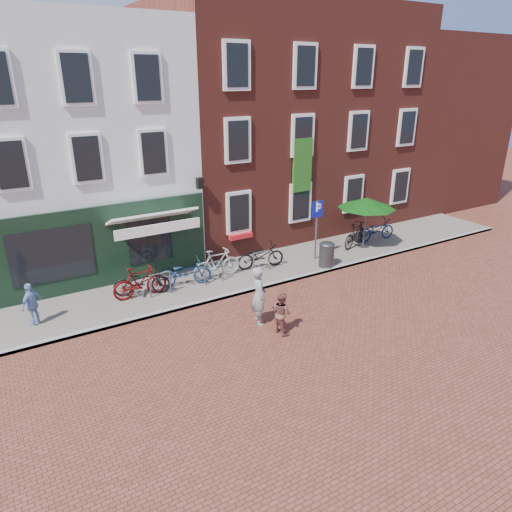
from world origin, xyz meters
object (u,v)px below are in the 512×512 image
bicycle_3 (217,264)px  boy (282,313)px  cafe_person (32,304)px  bicycle_0 (142,281)px  litter_bin (327,253)px  bicycle_2 (185,272)px  bicycle_1 (140,282)px  parasol (367,201)px  woman (259,296)px  bicycle_6 (377,230)px  bicycle_4 (261,256)px  bicycle_5 (356,235)px  parking_sign (317,219)px

bicycle_3 → boy: bearing=-178.2°
bicycle_3 → cafe_person: bearing=95.1°
bicycle_0 → bicycle_3: (2.83, -0.00, 0.05)m
bicycle_3 → litter_bin: bearing=-103.8°
bicycle_2 → bicycle_1: bearing=108.6°
parasol → woman: size_ratio=1.32×
woman → bicycle_2: (-0.96, 3.50, -0.33)m
boy → bicycle_1: boy is taller
parasol → bicycle_2: (-8.24, 0.25, -1.54)m
litter_bin → bicycle_6: (3.87, 1.26, -0.07)m
bicycle_1 → bicycle_2: bicycle_1 is taller
bicycle_6 → bicycle_4: bearing=96.2°
parasol → bicycle_5: (-0.32, 0.16, -1.48)m
parasol → cafe_person: 13.26m
cafe_person → bicycle_4: 8.10m
bicycle_3 → bicycle_4: bearing=-88.4°
parasol → bicycle_0: bearing=178.4°
woman → parking_sign: bearing=-41.6°
boy → bicycle_5: boy is taller
bicycle_3 → woman: bearing=177.0°
bicycle_0 → bicycle_3: 2.83m
bicycle_2 → bicycle_5: size_ratio=1.03×
boy → bicycle_5: bearing=-64.0°
litter_bin → boy: (-4.19, -3.14, -0.02)m
parking_sign → bicycle_6: 3.98m
parasol → litter_bin: bearing=-161.6°
woman → bicycle_0: size_ratio=0.98×
parking_sign → bicycle_6: (3.78, 0.43, -1.19)m
parking_sign → boy: bearing=-137.2°
parking_sign → bicycle_4: parking_sign is taller
bicycle_0 → parasol: bearing=-73.5°
boy → bicycle_3: (0.05, 4.34, 0.01)m
bicycle_0 → bicycle_6: bearing=-71.6°
cafe_person → bicycle_4: cafe_person is taller
woman → boy: bearing=-147.0°
parking_sign → woman: bearing=-145.4°
parking_sign → bicycle_2: size_ratio=1.30×
bicycle_4 → bicycle_6: 6.16m
boy → bicycle_4: size_ratio=0.68×
bicycle_1 → bicycle_4: size_ratio=0.97×
parasol → bicycle_1: (-9.88, 0.13, -1.48)m
woman → bicycle_6: 9.08m
litter_bin → boy: boy is taller
bicycle_2 → bicycle_5: bearing=-76.1°
bicycle_4 → bicycle_6: size_ratio=1.00×
parking_sign → bicycle_2: (-5.52, 0.36, -1.19)m
bicycle_0 → bicycle_2: same height
parasol → bicycle_2: bearing=178.3°
bicycle_4 → bicycle_5: size_ratio=1.03×
cafe_person → bicycle_5: cafe_person is taller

